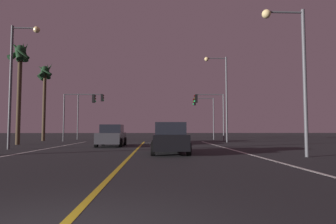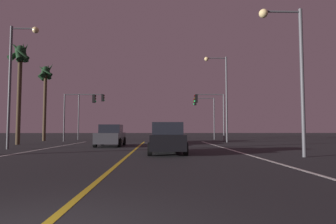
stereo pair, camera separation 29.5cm
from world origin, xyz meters
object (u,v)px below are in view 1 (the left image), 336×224
object	(u,v)px
car_ahead_far	(166,134)
traffic_light_far_left	(90,106)
street_lamp_right_far	(222,88)
palm_tree_left_far	(45,78)
traffic_light_far_right	(204,109)
car_oncoming	(112,136)
traffic_light_near_left	(80,106)
car_lead_same_lane	(170,139)
palm_tree_left_mid	(20,62)
street_lamp_right_near	(294,61)
street_lamp_left_mid	(17,71)
traffic_light_near_right	(209,106)

from	to	relation	value
car_ahead_far	traffic_light_far_left	xyz separation A→B (m)	(-9.50, 8.19, 3.53)
street_lamp_right_far	palm_tree_left_far	xyz separation A→B (m)	(-19.69, 4.30, 1.67)
traffic_light_far_right	palm_tree_left_far	bearing A→B (deg)	10.39
car_oncoming	traffic_light_near_left	size ratio (longest dim) A/B	0.83
car_ahead_far	palm_tree_left_far	size ratio (longest dim) A/B	0.47
car_lead_same_lane	palm_tree_left_mid	xyz separation A→B (m)	(-12.73, 9.50, 6.45)
street_lamp_right_near	palm_tree_left_far	size ratio (longest dim) A/B	0.79
street_lamp_right_near	street_lamp_left_mid	bearing A→B (deg)	-20.08
palm_tree_left_far	street_lamp_right_near	bearing A→B (deg)	-45.06
car_oncoming	traffic_light_near_right	xyz separation A→B (m)	(9.35, 8.68, 3.10)
car_oncoming	traffic_light_far_left	bearing A→B (deg)	-160.60
traffic_light_near_right	traffic_light_far_right	xyz separation A→B (m)	(0.33, 5.50, 0.08)
car_ahead_far	street_lamp_right_near	distance (m)	16.55
traffic_light_near_right	street_lamp_left_mid	world-z (taller)	street_lamp_left_mid
street_lamp_left_mid	traffic_light_far_left	bearing A→B (deg)	86.99
car_ahead_far	street_lamp_right_far	world-z (taller)	street_lamp_right_far
traffic_light_near_left	street_lamp_right_near	xyz separation A→B (m)	(15.08, -17.72, 0.79)
street_lamp_right_far	car_lead_same_lane	bearing A→B (deg)	65.56
palm_tree_left_far	car_ahead_far	bearing A→B (deg)	-18.56
traffic_light_near_right	street_lamp_left_mid	xyz separation A→B (m)	(-15.26, -11.82, 1.35)
traffic_light_far_left	palm_tree_left_mid	bearing A→B (deg)	-106.86
car_lead_same_lane	palm_tree_left_far	distance (m)	23.14
traffic_light_near_right	street_lamp_right_far	size ratio (longest dim) A/B	0.59
car_ahead_far	street_lamp_left_mid	size ratio (longest dim) A/B	0.51
traffic_light_far_right	street_lamp_left_mid	world-z (taller)	street_lamp_left_mid
traffic_light_near_right	palm_tree_left_mid	bearing A→B (deg)	18.69
car_ahead_far	traffic_light_near_right	world-z (taller)	traffic_light_near_right
traffic_light_far_right	traffic_light_far_left	xyz separation A→B (m)	(-14.67, 0.00, 0.35)
traffic_light_near_left	traffic_light_far_left	size ratio (longest dim) A/B	0.88
traffic_light_near_right	street_lamp_right_near	distance (m)	17.76
car_lead_same_lane	traffic_light_near_left	xyz separation A→B (m)	(-9.08, 15.54, 3.06)
street_lamp_right_near	street_lamp_right_far	bearing A→B (deg)	-90.05
car_oncoming	car_ahead_far	bearing A→B (deg)	143.06
car_ahead_far	traffic_light_far_left	world-z (taller)	traffic_light_far_left
car_lead_same_lane	traffic_light_far_left	size ratio (longest dim) A/B	0.73
car_lead_same_lane	car_ahead_far	bearing A→B (deg)	-1.20
street_lamp_left_mid	palm_tree_left_mid	size ratio (longest dim) A/B	0.92
traffic_light_near_right	street_lamp_left_mid	size ratio (longest dim) A/B	0.63
palm_tree_left_mid	car_oncoming	bearing A→B (deg)	-17.30
street_lamp_right_near	car_oncoming	bearing A→B (deg)	-41.45
palm_tree_left_far	traffic_light_far_left	bearing A→B (deg)	38.28
car_oncoming	car_ahead_far	world-z (taller)	same
palm_tree_left_far	traffic_light_near_right	bearing A→B (deg)	-6.06
traffic_light_near_left	traffic_light_near_right	bearing A→B (deg)	0.00
car_oncoming	palm_tree_left_mid	distance (m)	10.98
car_ahead_far	street_lamp_right_far	xyz separation A→B (m)	(5.74, 0.38, 4.74)
car_oncoming	traffic_light_near_left	xyz separation A→B (m)	(-4.84, 8.68, 3.06)
traffic_light_near_left	street_lamp_right_near	size ratio (longest dim) A/B	0.71
car_ahead_far	palm_tree_left_mid	distance (m)	14.89
car_lead_same_lane	street_lamp_left_mid	bearing A→B (deg)	69.86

